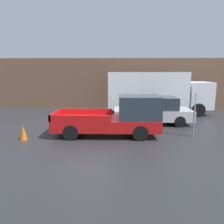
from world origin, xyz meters
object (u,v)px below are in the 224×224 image
Objects in this scene: pickup_truck at (118,117)px; car at (153,110)px; parking_sign at (195,113)px; traffic_cone at (24,133)px; delivery_truck at (155,91)px.

car is (2.16, 2.58, -0.10)m from pickup_truck.
pickup_truck is 3.69m from parking_sign.
traffic_cone is (-4.42, -0.87, -0.57)m from pickup_truck.
parking_sign is 3.06× the size of traffic_cone.
parking_sign is (0.86, -6.00, -0.49)m from delivery_truck.
car is 7.44m from traffic_cone.
car is 3.39m from delivery_truck.
parking_sign is at bearing -61.50° from car.
pickup_truck is at bearing -129.86° from car.
pickup_truck is 3.36m from car.
delivery_truck is at bearing 42.66° from traffic_cone.
delivery_truck is 10.77× the size of traffic_cone.
traffic_cone is at bearing -175.34° from parking_sign.
delivery_truck reaches higher than car.
parking_sign is (1.52, -2.79, 0.39)m from car.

